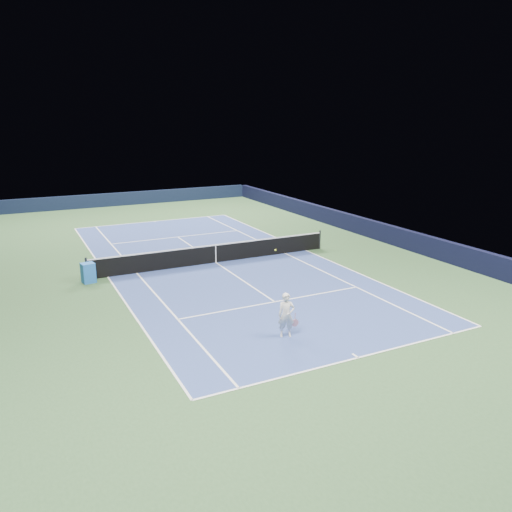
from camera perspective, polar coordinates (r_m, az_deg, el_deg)
name	(u,v)px	position (r m, az deg, el deg)	size (l,w,h in m)	color
ground	(216,263)	(25.95, -4.61, -0.76)	(40.00, 40.00, 0.00)	#2E4E2A
wall_far	(129,198)	(44.46, -14.30, 6.39)	(22.00, 0.35, 1.10)	black
wall_right	(381,232)	(31.34, 14.06, 2.71)	(0.35, 40.00, 1.10)	black
court_surface	(216,263)	(25.95, -4.61, -0.75)	(10.97, 23.77, 0.01)	navy
baseline_far	(154,221)	(36.95, -11.55, 3.91)	(10.97, 0.08, 0.00)	white
baseline_near	(358,358)	(16.25, 11.61, -11.31)	(10.97, 0.08, 0.00)	white
sideline_doubles_right	(306,250)	(28.36, 5.72, 0.65)	(0.08, 23.77, 0.00)	white
sideline_doubles_left	(108,277)	(24.55, -16.57, -2.31)	(0.08, 23.77, 0.00)	white
sideline_singles_right	(285,253)	(27.68, 3.31, 0.33)	(0.08, 23.77, 0.00)	white
sideline_singles_left	(137,273)	(24.79, -13.47, -1.91)	(0.08, 23.77, 0.00)	white
service_line_far	(178,237)	(31.79, -8.94, 2.17)	(8.23, 0.08, 0.00)	white
service_line_near	(275,302)	(20.44, 2.15, -5.25)	(8.23, 0.08, 0.00)	white
center_service_line	(216,262)	(25.95, -4.61, -0.74)	(0.08, 12.80, 0.00)	white
center_mark_far	(155,222)	(36.81, -11.49, 3.87)	(0.08, 0.30, 0.00)	white
center_mark_near	(355,356)	(16.36, 11.28, -11.11)	(0.08, 0.30, 0.00)	white
tennis_net	(216,253)	(25.82, -4.63, 0.32)	(12.90, 0.10, 1.07)	black
sponsor_cube	(88,273)	(23.90, -18.62, -1.84)	(0.64, 0.60, 0.92)	blue
tennis_player	(286,315)	(17.10, 3.49, -6.76)	(0.79, 1.31, 2.85)	silver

